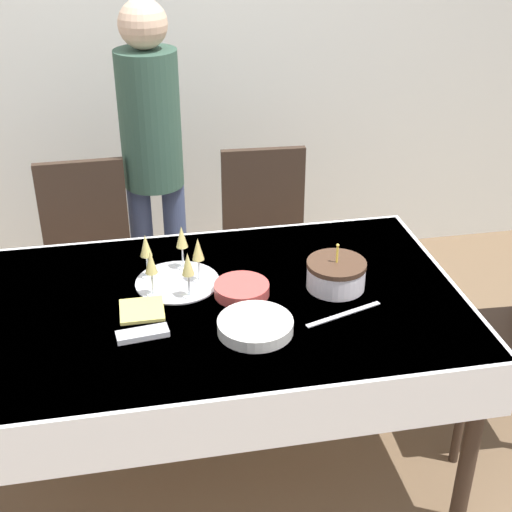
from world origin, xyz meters
name	(u,v)px	position (x,y,z in m)	size (l,w,h in m)	color
ground_plane	(206,463)	(0.00, 0.00, 0.00)	(12.00, 12.00, 0.00)	brown
wall_back	(155,33)	(0.00, 1.72, 1.35)	(8.00, 0.05, 2.70)	silver
dining_table	(199,326)	(0.00, 0.00, 0.67)	(1.88, 1.08, 0.77)	white
dining_chair_far_left	(88,258)	(-0.42, 0.86, 0.53)	(0.43, 0.43, 0.96)	#38281E
dining_chair_far_right	(266,242)	(0.42, 0.86, 0.53)	(0.44, 0.44, 0.96)	#38281E
birthday_cake	(336,274)	(0.50, 0.01, 0.82)	(0.22, 0.22, 0.18)	white
champagne_tray	(175,265)	(-0.07, 0.14, 0.85)	(0.31, 0.31, 0.18)	silver
plate_stack_main	(255,326)	(0.16, -0.21, 0.79)	(0.25, 0.25, 0.04)	silver
plate_stack_dessert	(242,289)	(0.16, 0.02, 0.79)	(0.20, 0.20, 0.04)	#CC4C47
cake_knife	(344,314)	(0.48, -0.17, 0.77)	(0.29, 0.11, 0.00)	silver
fork_pile	(143,334)	(-0.20, -0.17, 0.78)	(0.18, 0.08, 0.02)	silver
napkin_pile	(142,310)	(-0.20, -0.03, 0.78)	(0.15, 0.15, 0.01)	#E0D166
person_standing	(152,145)	(-0.08, 1.04, 0.99)	(0.28, 0.28, 1.63)	#3F4C72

